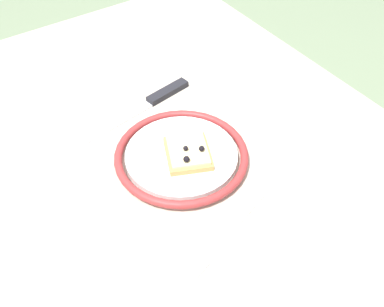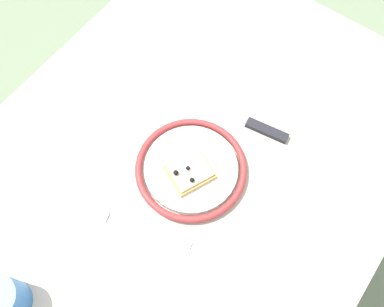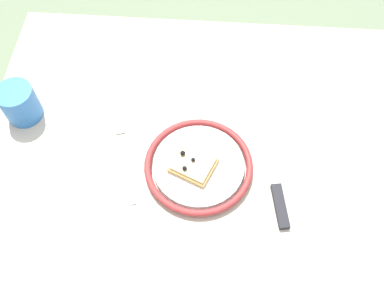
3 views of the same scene
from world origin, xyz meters
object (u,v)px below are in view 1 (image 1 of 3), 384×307
object	(u,v)px
pizza_slice_near	(188,152)
knife	(154,100)
fork	(233,225)
plate	(181,156)
dining_table	(164,188)

from	to	relation	value
pizza_slice_near	knife	xyz separation A→B (m)	(0.17, -0.04, -0.02)
pizza_slice_near	fork	bearing A→B (deg)	173.78
plate	fork	world-z (taller)	plate
plate	fork	bearing A→B (deg)	176.36
plate	fork	distance (m)	0.15
dining_table	plate	world-z (taller)	plate
dining_table	plate	distance (m)	0.11
dining_table	plate	bearing A→B (deg)	-153.05
knife	dining_table	bearing A→B (deg)	154.35
dining_table	pizza_slice_near	distance (m)	0.13
pizza_slice_near	plate	bearing A→B (deg)	27.73
pizza_slice_near	dining_table	bearing A→B (deg)	27.14
plate	fork	size ratio (longest dim) A/B	1.11
pizza_slice_near	fork	xyz separation A→B (m)	(-0.14, 0.02, -0.02)
knife	fork	bearing A→B (deg)	170.55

